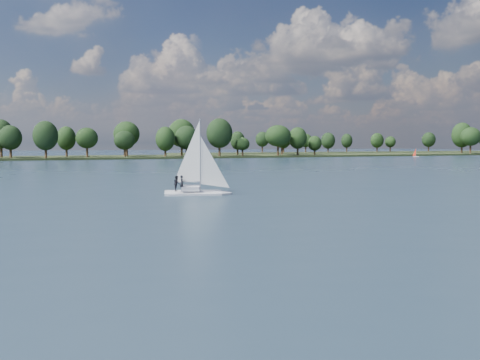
{
  "coord_description": "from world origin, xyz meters",
  "views": [
    {
      "loc": [
        -25.06,
        -6.58,
        6.14
      ],
      "look_at": [
        -4.8,
        41.5,
        2.5
      ],
      "focal_mm": 40.0,
      "sensor_mm": 36.0,
      "label": 1
    }
  ],
  "objects": [
    {
      "name": "ground",
      "position": [
        0.0,
        100.0,
        0.0
      ],
      "size": [
        700.0,
        700.0,
        0.0
      ],
      "primitive_type": "plane",
      "color": "#233342",
      "rests_on": "ground"
    },
    {
      "name": "far_shore",
      "position": [
        0.0,
        212.0,
        0.0
      ],
      "size": [
        660.0,
        40.0,
        1.5
      ],
      "primitive_type": "cube",
      "color": "black",
      "rests_on": "ground"
    },
    {
      "name": "far_shore_back",
      "position": [
        160.0,
        260.0,
        0.0
      ],
      "size": [
        220.0,
        30.0,
        1.4
      ],
      "primitive_type": "cube",
      "color": "black",
      "rests_on": "ground"
    },
    {
      "name": "sailboat",
      "position": [
        -5.81,
        53.0,
        2.62
      ],
      "size": [
        7.39,
        3.99,
        9.38
      ],
      "rotation": [
        0.0,
        0.0,
        -0.3
      ],
      "color": "silver",
      "rests_on": "ground"
    },
    {
      "name": "dinghy_orange",
      "position": [
        137.74,
        180.17,
        0.97
      ],
      "size": [
        2.63,
        2.4,
        4.11
      ],
      "rotation": [
        0.0,
        0.0,
        -0.68
      ],
      "color": "silver",
      "rests_on": "ground"
    },
    {
      "name": "treeline",
      "position": [
        -5.86,
        208.36,
        8.21
      ],
      "size": [
        562.56,
        73.49,
        18.63
      ],
      "color": "black",
      "rests_on": "ground"
    }
  ]
}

